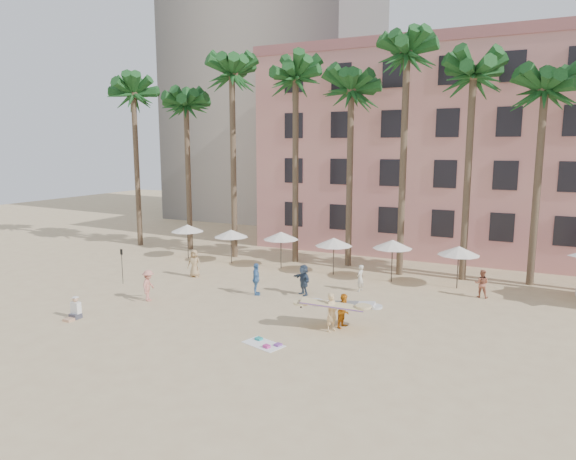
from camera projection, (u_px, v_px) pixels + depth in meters
The scene contains 11 objects.
ground at pixel (256, 339), 23.11m from camera, with size 120.00×120.00×0.00m, color #D1B789.
pink_hotel at pixel (485, 153), 41.93m from camera, with size 35.00×14.00×16.00m, color #E99B8D.
grey_tower at pixel (278, 5), 60.54m from camera, with size 22.00×18.00×50.00m, color #A89E8E.
palm_row at pixel (371, 79), 34.12m from camera, with size 44.40×5.40×16.30m.
umbrella_row at pixel (306, 238), 35.13m from camera, with size 22.50×2.70×2.73m.
beach_towel at pixel (265, 344), 22.46m from camera, with size 2.01×1.48×0.14m.
carrier_yellow at pixel (332, 310), 23.93m from camera, with size 3.00×1.48×1.83m.
carrier_white at pixel (344, 309), 24.49m from camera, with size 2.93×1.18×1.64m.
beachgoers at pixel (270, 278), 30.18m from camera, with size 18.52×9.74×1.89m.
paddle at pixel (122, 262), 32.14m from camera, with size 0.18×0.04×2.23m.
seated_man at pixel (75, 311), 25.76m from camera, with size 0.49×0.85×1.11m.
Camera 1 is at (10.86, -19.20, 8.60)m, focal length 32.00 mm.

